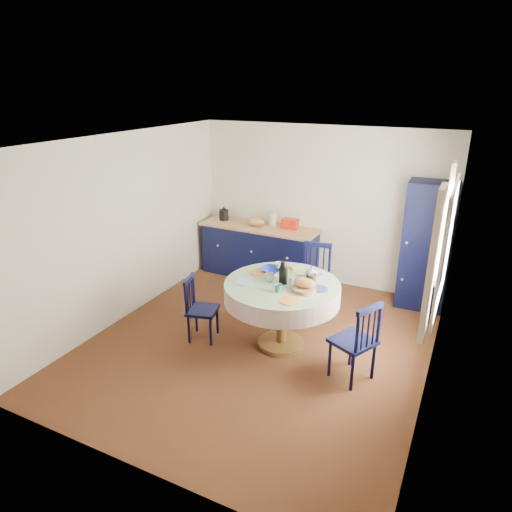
{
  "coord_description": "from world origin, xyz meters",
  "views": [
    {
      "loc": [
        2.17,
        -4.5,
        3.09
      ],
      "look_at": [
        -0.13,
        0.2,
        1.09
      ],
      "focal_mm": 32.0,
      "sensor_mm": 36.0,
      "label": 1
    }
  ],
  "objects_px": {
    "mug_a": "(270,277)",
    "cobalt_bowl": "(271,270)",
    "chair_right": "(356,341)",
    "mug_b": "(279,288)",
    "mug_c": "(311,278)",
    "chair_far": "(314,279)",
    "mug_d": "(279,266)",
    "dining_table": "(283,293)",
    "pantry_cabinet": "(426,246)",
    "chair_left": "(200,308)",
    "kitchen_counter": "(259,250)"
  },
  "relations": [
    {
      "from": "mug_a",
      "to": "cobalt_bowl",
      "type": "height_order",
      "value": "mug_a"
    },
    {
      "from": "chair_right",
      "to": "mug_b",
      "type": "height_order",
      "value": "chair_right"
    },
    {
      "from": "mug_c",
      "to": "chair_far",
      "type": "bearing_deg",
      "value": 106.11
    },
    {
      "from": "mug_d",
      "to": "mug_b",
      "type": "bearing_deg",
      "value": -66.71
    },
    {
      "from": "dining_table",
      "to": "chair_right",
      "type": "relative_size",
      "value": 1.46
    },
    {
      "from": "pantry_cabinet",
      "to": "dining_table",
      "type": "bearing_deg",
      "value": -127.59
    },
    {
      "from": "dining_table",
      "to": "mug_b",
      "type": "relative_size",
      "value": 13.98
    },
    {
      "from": "chair_left",
      "to": "mug_c",
      "type": "xyz_separation_m",
      "value": [
        1.29,
        0.5,
        0.47
      ]
    },
    {
      "from": "chair_far",
      "to": "mug_a",
      "type": "distance_m",
      "value": 1.13
    },
    {
      "from": "chair_far",
      "to": "mug_d",
      "type": "relative_size",
      "value": 9.23
    },
    {
      "from": "chair_right",
      "to": "mug_a",
      "type": "xyz_separation_m",
      "value": [
        -1.16,
        0.29,
        0.41
      ]
    },
    {
      "from": "chair_far",
      "to": "mug_a",
      "type": "relative_size",
      "value": 8.35
    },
    {
      "from": "mug_b",
      "to": "dining_table",
      "type": "bearing_deg",
      "value": 101.75
    },
    {
      "from": "chair_left",
      "to": "mug_c",
      "type": "distance_m",
      "value": 1.46
    },
    {
      "from": "kitchen_counter",
      "to": "chair_left",
      "type": "bearing_deg",
      "value": -83.47
    },
    {
      "from": "cobalt_bowl",
      "to": "mug_b",
      "type": "bearing_deg",
      "value": -57.14
    },
    {
      "from": "mug_a",
      "to": "cobalt_bowl",
      "type": "relative_size",
      "value": 0.45
    },
    {
      "from": "dining_table",
      "to": "mug_d",
      "type": "height_order",
      "value": "dining_table"
    },
    {
      "from": "kitchen_counter",
      "to": "chair_far",
      "type": "height_order",
      "value": "kitchen_counter"
    },
    {
      "from": "kitchen_counter",
      "to": "pantry_cabinet",
      "type": "bearing_deg",
      "value": 1.84
    },
    {
      "from": "dining_table",
      "to": "chair_far",
      "type": "height_order",
      "value": "dining_table"
    },
    {
      "from": "mug_a",
      "to": "mug_b",
      "type": "xyz_separation_m",
      "value": [
        0.23,
        -0.24,
        -0.0
      ]
    },
    {
      "from": "mug_a",
      "to": "chair_right",
      "type": "bearing_deg",
      "value": -14.15
    },
    {
      "from": "cobalt_bowl",
      "to": "chair_far",
      "type": "bearing_deg",
      "value": 69.45
    },
    {
      "from": "mug_b",
      "to": "mug_c",
      "type": "xyz_separation_m",
      "value": [
        0.24,
        0.44,
        0.0
      ]
    },
    {
      "from": "mug_b",
      "to": "cobalt_bowl",
      "type": "height_order",
      "value": "mug_b"
    },
    {
      "from": "chair_left",
      "to": "mug_c",
      "type": "height_order",
      "value": "mug_c"
    },
    {
      "from": "pantry_cabinet",
      "to": "mug_a",
      "type": "bearing_deg",
      "value": -130.85
    },
    {
      "from": "mug_c",
      "to": "cobalt_bowl",
      "type": "bearing_deg",
      "value": 175.76
    },
    {
      "from": "mug_a",
      "to": "cobalt_bowl",
      "type": "distance_m",
      "value": 0.25
    },
    {
      "from": "kitchen_counter",
      "to": "chair_far",
      "type": "distance_m",
      "value": 1.5
    },
    {
      "from": "kitchen_counter",
      "to": "mug_c",
      "type": "distance_m",
      "value": 2.29
    },
    {
      "from": "mug_c",
      "to": "pantry_cabinet",
      "type": "bearing_deg",
      "value": 57.31
    },
    {
      "from": "kitchen_counter",
      "to": "mug_b",
      "type": "bearing_deg",
      "value": -58.13
    },
    {
      "from": "kitchen_counter",
      "to": "pantry_cabinet",
      "type": "distance_m",
      "value": 2.64
    },
    {
      "from": "mug_a",
      "to": "mug_c",
      "type": "distance_m",
      "value": 0.5
    },
    {
      "from": "kitchen_counter",
      "to": "chair_left",
      "type": "height_order",
      "value": "kitchen_counter"
    },
    {
      "from": "kitchen_counter",
      "to": "pantry_cabinet",
      "type": "height_order",
      "value": "pantry_cabinet"
    },
    {
      "from": "pantry_cabinet",
      "to": "chair_right",
      "type": "bearing_deg",
      "value": -101.72
    },
    {
      "from": "kitchen_counter",
      "to": "chair_right",
      "type": "xyz_separation_m",
      "value": [
        2.2,
        -2.16,
        0.03
      ]
    },
    {
      "from": "chair_left",
      "to": "mug_a",
      "type": "distance_m",
      "value": 0.99
    },
    {
      "from": "mug_d",
      "to": "cobalt_bowl",
      "type": "height_order",
      "value": "mug_d"
    },
    {
      "from": "pantry_cabinet",
      "to": "mug_c",
      "type": "xyz_separation_m",
      "value": [
        -1.1,
        -1.71,
        -0.03
      ]
    },
    {
      "from": "kitchen_counter",
      "to": "cobalt_bowl",
      "type": "relative_size",
      "value": 7.43
    },
    {
      "from": "chair_right",
      "to": "mug_c",
      "type": "bearing_deg",
      "value": -98.44
    },
    {
      "from": "mug_b",
      "to": "cobalt_bowl",
      "type": "relative_size",
      "value": 0.37
    },
    {
      "from": "dining_table",
      "to": "chair_far",
      "type": "distance_m",
      "value": 1.06
    },
    {
      "from": "dining_table",
      "to": "chair_right",
      "type": "xyz_separation_m",
      "value": [
        0.99,
        -0.3,
        -0.23
      ]
    },
    {
      "from": "pantry_cabinet",
      "to": "mug_a",
      "type": "relative_size",
      "value": 15.5
    },
    {
      "from": "cobalt_bowl",
      "to": "mug_a",
      "type": "bearing_deg",
      "value": -70.61
    }
  ]
}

